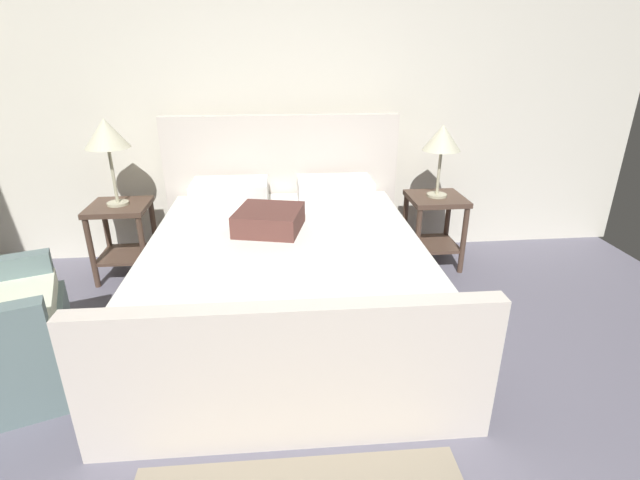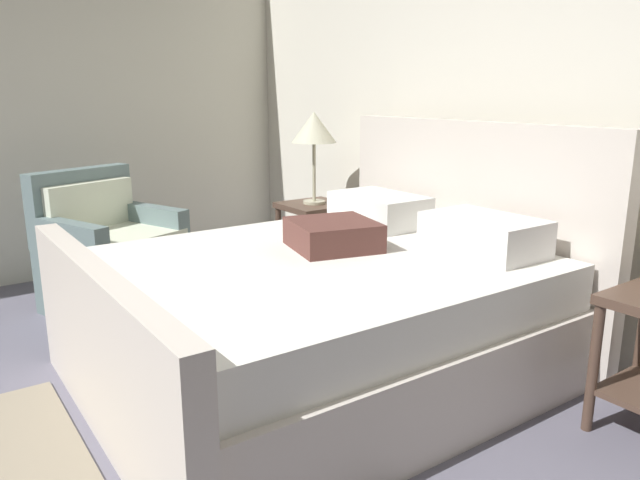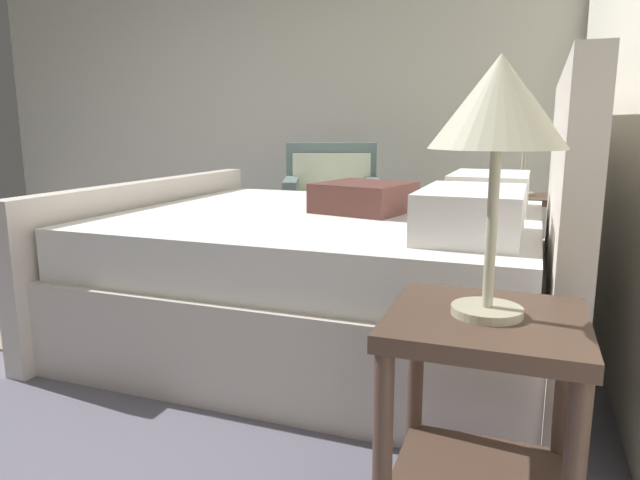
# 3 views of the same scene
# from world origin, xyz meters

# --- Properties ---
(wall_back) EXTENTS (5.72, 0.12, 2.79)m
(wall_back) POSITION_xyz_m (0.00, 2.95, 1.39)
(wall_back) COLOR silver
(wall_back) RESTS_ON ground
(bed) EXTENTS (1.90, 2.19, 1.23)m
(bed) POSITION_xyz_m (-0.28, 1.71, 0.35)
(bed) COLOR beige
(bed) RESTS_ON ground
(nightstand_left) EXTENTS (0.44, 0.44, 0.60)m
(nightstand_left) POSITION_xyz_m (-1.53, 2.51, 0.40)
(nightstand_left) COLOR #4E382C
(nightstand_left) RESTS_ON ground
(table_lamp_left) EXTENTS (0.32, 0.32, 0.65)m
(table_lamp_left) POSITION_xyz_m (-1.53, 2.51, 1.13)
(table_lamp_left) COLOR #B7B293
(table_lamp_left) RESTS_ON nightstand_left
(armchair) EXTENTS (0.93, 0.93, 0.90)m
(armchair) POSITION_xyz_m (-1.88, 1.13, 0.35)
(armchair) COLOR slate
(armchair) RESTS_ON ground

